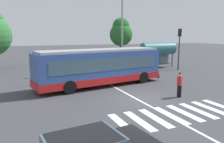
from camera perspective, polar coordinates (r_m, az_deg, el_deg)
ground_plane at (r=14.89m, az=7.51°, el=-7.13°), size 160.00×160.00×0.00m
city_transit_bus at (r=18.42m, az=-2.95°, el=1.20°), size 11.30×4.32×3.06m
pedestrian_crossing_street at (r=15.71m, az=17.09°, el=-2.95°), size 0.50×0.44×1.72m
parked_car_champagne at (r=27.26m, az=-12.79°, el=1.93°), size 2.10×4.61×1.35m
parked_car_charcoal at (r=27.87m, az=-7.13°, el=2.26°), size 1.90×4.52×1.35m
parked_car_black at (r=28.91m, az=-2.07°, el=2.58°), size 1.92×4.52×1.35m
parked_car_white at (r=29.41m, az=3.07°, el=2.69°), size 1.88×4.50×1.35m
traffic_light_far_corner at (r=27.84m, az=17.01°, el=7.16°), size 0.33×0.32×4.95m
bus_stop_shelter at (r=29.12m, az=11.85°, el=5.70°), size 4.70×1.54×3.25m
twin_arm_street_lamp at (r=25.07m, az=2.67°, el=13.76°), size 4.38×0.32×10.09m
background_tree_right at (r=34.90m, az=2.35°, el=10.12°), size 3.58×3.58×6.87m
crosswalk_painted_stripes at (r=12.64m, az=16.56°, el=-10.48°), size 7.11×2.77×0.01m
lane_center_line at (r=16.47m, az=3.24°, el=-5.42°), size 0.16×24.00×0.01m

